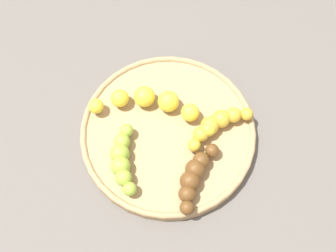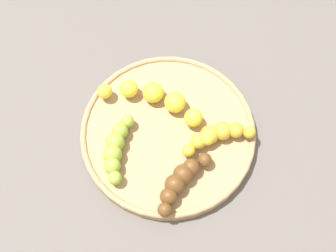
{
  "view_description": "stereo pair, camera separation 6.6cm",
  "coord_description": "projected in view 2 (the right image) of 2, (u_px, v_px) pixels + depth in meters",
  "views": [
    {
      "loc": [
        -0.2,
        0.18,
        0.64
      ],
      "look_at": [
        0.0,
        0.0,
        0.04
      ],
      "focal_mm": 44.8,
      "sensor_mm": 36.0,
      "label": 1
    },
    {
      "loc": [
        -0.24,
        0.13,
        0.64
      ],
      "look_at": [
        0.0,
        0.0,
        0.04
      ],
      "focal_mm": 44.8,
      "sensor_mm": 36.0,
      "label": 2
    }
  ],
  "objects": [
    {
      "name": "banana_overripe",
      "position": [
        181.0,
        181.0,
        0.63
      ],
      "size": [
        0.06,
        0.11,
        0.03
      ],
      "rotation": [
        0.0,
        0.0,
        0.41
      ],
      "color": "#593819",
      "rests_on": "fruit_bowl"
    },
    {
      "name": "fruit_bowl",
      "position": [
        168.0,
        132.0,
        0.69
      ],
      "size": [
        0.29,
        0.29,
        0.02
      ],
      "color": "#A08259",
      "rests_on": "ground_plane"
    },
    {
      "name": "banana_yellow",
      "position": [
        161.0,
        102.0,
        0.68
      ],
      "size": [
        0.18,
        0.13,
        0.04
      ],
      "rotation": [
        0.0,
        0.0,
        5.33
      ],
      "color": "yellow",
      "rests_on": "fruit_bowl"
    },
    {
      "name": "banana_spotted",
      "position": [
        217.0,
        135.0,
        0.66
      ],
      "size": [
        0.05,
        0.12,
        0.03
      ],
      "rotation": [
        0.0,
        0.0,
        6.11
      ],
      "color": "gold",
      "rests_on": "fruit_bowl"
    },
    {
      "name": "banana_green",
      "position": [
        116.0,
        148.0,
        0.65
      ],
      "size": [
        0.1,
        0.08,
        0.03
      ],
      "rotation": [
        0.0,
        0.0,
        0.93
      ],
      "color": "#8CAD38",
      "rests_on": "fruit_bowl"
    },
    {
      "name": "ground_plane",
      "position": [
        168.0,
        135.0,
        0.7
      ],
      "size": [
        2.4,
        2.4,
        0.0
      ],
      "primitive_type": "plane",
      "color": "#56514C"
    }
  ]
}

